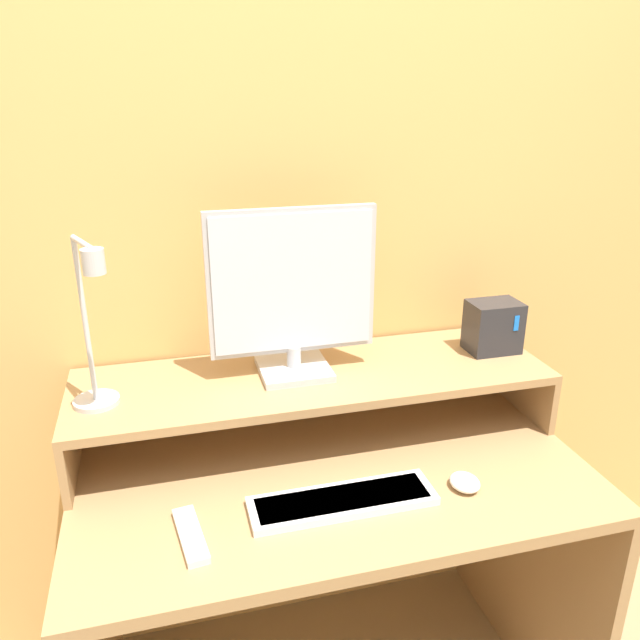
# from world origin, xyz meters

# --- Properties ---
(wall_back) EXTENTS (6.00, 0.05, 2.50)m
(wall_back) POSITION_xyz_m (0.00, 0.74, 1.25)
(wall_back) COLOR #E5AD60
(wall_back) RESTS_ON ground_plane
(desk) EXTENTS (1.20, 0.70, 0.77)m
(desk) POSITION_xyz_m (0.00, 0.35, 0.54)
(desk) COLOR #A87F51
(desk) RESTS_ON ground_plane
(monitor_shelf) EXTENTS (1.20, 0.36, 0.17)m
(monitor_shelf) POSITION_xyz_m (0.00, 0.52, 0.91)
(monitor_shelf) COLOR #A87F51
(monitor_shelf) RESTS_ON desk
(monitor) EXTENTS (0.41, 0.17, 0.42)m
(monitor) POSITION_xyz_m (-0.05, 0.54, 1.15)
(monitor) COLOR #BCBCC1
(monitor) RESTS_ON monitor_shelf
(desk_lamp) EXTENTS (0.12, 0.19, 0.40)m
(desk_lamp) POSITION_xyz_m (-0.51, 0.45, 1.12)
(desk_lamp) COLOR silver
(desk_lamp) RESTS_ON monitor_shelf
(router_dock) EXTENTS (0.14, 0.10, 0.14)m
(router_dock) POSITION_xyz_m (0.51, 0.53, 1.01)
(router_dock) COLOR #28282D
(router_dock) RESTS_ON monitor_shelf
(keyboard) EXTENTS (0.41, 0.11, 0.02)m
(keyboard) POSITION_xyz_m (-0.02, 0.20, 0.78)
(keyboard) COLOR white
(keyboard) RESTS_ON desk
(mouse) EXTENTS (0.07, 0.08, 0.03)m
(mouse) POSITION_xyz_m (0.27, 0.19, 0.78)
(mouse) COLOR white
(mouse) RESTS_ON desk
(remote_control) EXTENTS (0.07, 0.18, 0.02)m
(remote_control) POSITION_xyz_m (-0.34, 0.18, 0.78)
(remote_control) COLOR white
(remote_control) RESTS_ON desk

